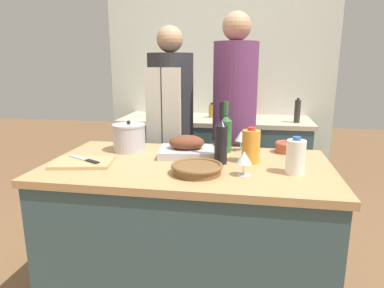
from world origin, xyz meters
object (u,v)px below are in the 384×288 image
Objects in this scene: cutting_board at (83,163)px; juice_jug at (251,146)px; stock_pot at (129,137)px; person_cook_guest at (234,121)px; wine_glass_right at (244,158)px; wine_glass_left at (241,137)px; condiment_bottle_tall at (180,111)px; wine_bottle_green at (226,132)px; condiment_bottle_extra at (297,111)px; roasting_pan at (187,148)px; knife_chef at (85,159)px; mixing_bowl at (286,147)px; wine_bottle_dark at (221,140)px; wicker_basket at (197,168)px; condiment_bottle_short at (212,111)px; person_cook_aproned at (171,127)px; stand_mixer at (243,102)px; milk_jug at (296,157)px.

juice_jug is at bearing 11.86° from cutting_board.
person_cook_guest is (0.63, 0.56, 0.03)m from stock_pot.
wine_glass_right is at bearing -26.88° from stock_pot.
stock_pot is 1.67× the size of wine_glass_right.
condiment_bottle_tall is (-0.60, 1.02, -0.00)m from wine_glass_left.
condiment_bottle_tall is at bearing 122.17° from person_cook_guest.
juice_jug is 0.26m from wine_bottle_green.
condiment_bottle_extra is at bearing 72.16° from juice_jug.
stock_pot is 0.95× the size of condiment_bottle_extra.
roasting_pan is 1.51× the size of knife_chef.
wine_bottle_green is (0.60, 0.08, 0.04)m from stock_pot.
stock_pot reaches higher than mixing_bowl.
knife_chef is (-0.75, -0.12, -0.11)m from wine_bottle_dark.
wine_bottle_green is at bearing -155.66° from wine_glass_left.
wine_glass_left is at bearing 71.19° from wine_bottle_dark.
wicker_basket is 1.82× the size of condiment_bottle_short.
condiment_bottle_extra reaches higher than condiment_bottle_short.
condiment_bottle_extra is (0.19, 1.01, 0.08)m from mixing_bowl.
wine_bottle_green reaches higher than condiment_bottle_extra.
stock_pot is at bearing -96.65° from person_cook_aproned.
wine_glass_left is 0.08× the size of person_cook_aproned.
wine_bottle_dark reaches higher than wicker_basket.
wine_bottle_dark is (0.75, 0.14, 0.13)m from cutting_board.
condiment_bottle_short is (0.00, 1.33, 0.03)m from roasting_pan.
wicker_basket is 1.12× the size of knife_chef.
roasting_pan is 0.66m from person_cook_aproned.
stock_pot is 1.63× the size of wine_glass_left.
roasting_pan is 0.62m from mixing_bowl.
stand_mixer is at bearing 93.02° from juice_jug.
condiment_bottle_extra reaches higher than juice_jug.
wine_glass_left is 1.19m from condiment_bottle_tall.
roasting_pan is at bearing -76.81° from condiment_bottle_tall.
stand_mixer is at bearing 63.26° from knife_chef.
condiment_bottle_tall is at bearing 110.52° from wine_bottle_dark.
condiment_bottle_short is at bearing 71.32° from knife_chef.
condiment_bottle_tall is at bearing 80.13° from knife_chef.
stand_mixer is (-0.30, 1.65, 0.08)m from milk_jug.
stock_pot is at bearing 64.05° from cutting_board.
condiment_bottle_short is 0.75m from person_cook_aproned.
condiment_bottle_tall is (-0.87, 1.03, 0.05)m from mixing_bowl.
person_cook_aproned reaches higher than wicker_basket.
person_cook_guest reaches higher than cutting_board.
condiment_bottle_extra is at bearing 47.29° from knife_chef.
stand_mixer is (-0.29, 1.23, 0.13)m from mixing_bowl.
person_cook_aproned is (-0.58, 0.93, -0.03)m from wine_glass_right.
roasting_pan is at bearing -90.04° from condiment_bottle_short.
juice_jug is 0.63× the size of wine_bottle_green.
wine_bottle_green is 1.18m from condiment_bottle_tall.
roasting_pan reaches higher than wicker_basket.
milk_jug is 1.55× the size of wine_glass_right.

